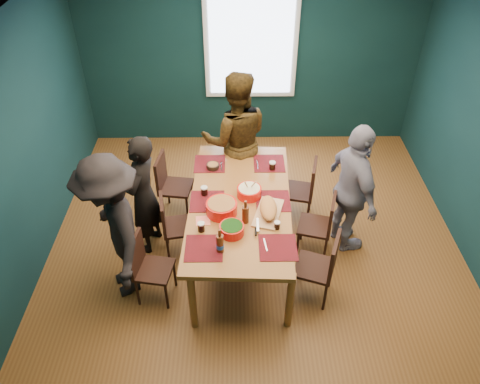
# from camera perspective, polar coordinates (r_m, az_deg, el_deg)

# --- Properties ---
(room) EXTENTS (5.01, 5.01, 2.71)m
(room) POSITION_cam_1_polar(r_m,az_deg,el_deg) (5.17, 2.03, 6.43)
(room) COLOR brown
(room) RESTS_ON ground
(dining_table) EXTENTS (1.19, 2.24, 0.83)m
(dining_table) POSITION_cam_1_polar(r_m,az_deg,el_deg) (5.19, 0.01, -1.81)
(dining_table) COLOR brown
(dining_table) RESTS_ON floor
(chair_left_far) EXTENTS (0.45, 0.45, 0.87)m
(chair_left_far) POSITION_cam_1_polar(r_m,az_deg,el_deg) (6.03, -8.64, 1.29)
(chair_left_far) COLOR black
(chair_left_far) RESTS_ON floor
(chair_left_mid) EXTENTS (0.43, 0.43, 0.82)m
(chair_left_mid) POSITION_cam_1_polar(r_m,az_deg,el_deg) (5.47, -8.31, -3.67)
(chair_left_mid) COLOR black
(chair_left_mid) RESTS_ON floor
(chair_left_near) EXTENTS (0.43, 0.43, 0.83)m
(chair_left_near) POSITION_cam_1_polar(r_m,az_deg,el_deg) (5.05, -11.37, -8.58)
(chair_left_near) COLOR black
(chair_left_near) RESTS_ON floor
(chair_right_far) EXTENTS (0.47, 0.47, 0.86)m
(chair_right_far) POSITION_cam_1_polar(r_m,az_deg,el_deg) (5.94, 7.89, 0.64)
(chair_right_far) COLOR black
(chair_right_far) RESTS_ON floor
(chair_right_mid) EXTENTS (0.46, 0.46, 0.83)m
(chair_right_mid) POSITION_cam_1_polar(r_m,az_deg,el_deg) (5.49, 10.00, -3.62)
(chair_right_mid) COLOR black
(chair_right_mid) RESTS_ON floor
(chair_right_near) EXTENTS (0.50, 0.50, 0.87)m
(chair_right_near) POSITION_cam_1_polar(r_m,az_deg,el_deg) (4.99, 10.10, -8.63)
(chair_right_near) COLOR black
(chair_right_near) RESTS_ON floor
(person_far_left) EXTENTS (0.50, 0.63, 1.53)m
(person_far_left) POSITION_cam_1_polar(r_m,az_deg,el_deg) (5.44, -11.69, -0.43)
(person_far_left) COLOR black
(person_far_left) RESTS_ON floor
(person_back) EXTENTS (0.94, 0.76, 1.83)m
(person_back) POSITION_cam_1_polar(r_m,az_deg,el_deg) (6.01, -0.52, 6.39)
(person_back) COLOR black
(person_back) RESTS_ON floor
(person_right) EXTENTS (0.66, 1.05, 1.66)m
(person_right) POSITION_cam_1_polar(r_m,az_deg,el_deg) (5.45, 13.55, 0.17)
(person_right) COLOR silver
(person_right) RESTS_ON floor
(person_near_left) EXTENTS (1.03, 1.28, 1.73)m
(person_near_left) POSITION_cam_1_polar(r_m,az_deg,el_deg) (4.94, -15.13, -4.38)
(person_near_left) COLOR black
(person_near_left) RESTS_ON floor
(bowl_salad) EXTENTS (0.33, 0.33, 0.14)m
(bowl_salad) POSITION_cam_1_polar(r_m,az_deg,el_deg) (4.95, -2.26, -1.90)
(bowl_salad) COLOR red
(bowl_salad) RESTS_ON dining_table
(bowl_dumpling) EXTENTS (0.27, 0.27, 0.25)m
(bowl_dumpling) POSITION_cam_1_polar(r_m,az_deg,el_deg) (5.18, 1.13, 0.06)
(bowl_dumpling) COLOR red
(bowl_dumpling) RESTS_ON dining_table
(bowl_herbs) EXTENTS (0.25, 0.25, 0.11)m
(bowl_herbs) POSITION_cam_1_polar(r_m,az_deg,el_deg) (4.72, -1.01, -4.54)
(bowl_herbs) COLOR red
(bowl_herbs) RESTS_ON dining_table
(cutting_board) EXTENTS (0.38, 0.64, 0.14)m
(cutting_board) POSITION_cam_1_polar(r_m,az_deg,el_deg) (4.95, 3.46, -2.12)
(cutting_board) COLOR tan
(cutting_board) RESTS_ON dining_table
(small_bowl) EXTENTS (0.15, 0.15, 0.06)m
(small_bowl) POSITION_cam_1_polar(r_m,az_deg,el_deg) (5.62, -3.33, 3.17)
(small_bowl) COLOR black
(small_bowl) RESTS_ON dining_table
(beer_bottle_a) EXTENTS (0.08, 0.08, 0.28)m
(beer_bottle_a) POSITION_cam_1_polar(r_m,az_deg,el_deg) (4.52, -2.45, -6.29)
(beer_bottle_a) COLOR #4B200D
(beer_bottle_a) RESTS_ON dining_table
(beer_bottle_b) EXTENTS (0.07, 0.07, 0.28)m
(beer_bottle_b) POSITION_cam_1_polar(r_m,az_deg,el_deg) (4.82, 0.67, -2.70)
(beer_bottle_b) COLOR #4B200D
(beer_bottle_b) RESTS_ON dining_table
(cola_glass_a) EXTENTS (0.07, 0.07, 0.10)m
(cola_glass_a) POSITION_cam_1_polar(r_m,az_deg,el_deg) (4.77, -4.76, -4.22)
(cola_glass_a) COLOR black
(cola_glass_a) RESTS_ON dining_table
(cola_glass_b) EXTENTS (0.06, 0.06, 0.09)m
(cola_glass_b) POSITION_cam_1_polar(r_m,az_deg,el_deg) (4.80, 4.55, -4.02)
(cola_glass_b) COLOR black
(cola_glass_b) RESTS_ON dining_table
(cola_glass_c) EXTENTS (0.08, 0.08, 0.11)m
(cola_glass_c) POSITION_cam_1_polar(r_m,az_deg,el_deg) (5.59, 3.97, 3.25)
(cola_glass_c) COLOR black
(cola_glass_c) RESTS_ON dining_table
(cola_glass_d) EXTENTS (0.08, 0.08, 0.11)m
(cola_glass_d) POSITION_cam_1_polar(r_m,az_deg,el_deg) (5.21, -4.38, 0.17)
(cola_glass_d) COLOR black
(cola_glass_d) RESTS_ON dining_table
(napkin_a) EXTENTS (0.17, 0.17, 0.00)m
(napkin_a) POSITION_cam_1_polar(r_m,az_deg,el_deg) (5.18, 4.12, -0.84)
(napkin_a) COLOR #FD7B6A
(napkin_a) RESTS_ON dining_table
(napkin_b) EXTENTS (0.16, 0.16, 0.00)m
(napkin_b) POSITION_cam_1_polar(r_m,az_deg,el_deg) (4.92, -4.53, -3.50)
(napkin_b) COLOR #FD7B6A
(napkin_b) RESTS_ON dining_table
(napkin_c) EXTENTS (0.18, 0.18, 0.00)m
(napkin_c) POSITION_cam_1_polar(r_m,az_deg,el_deg) (4.68, 4.05, -6.15)
(napkin_c) COLOR #FD7B6A
(napkin_c) RESTS_ON dining_table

